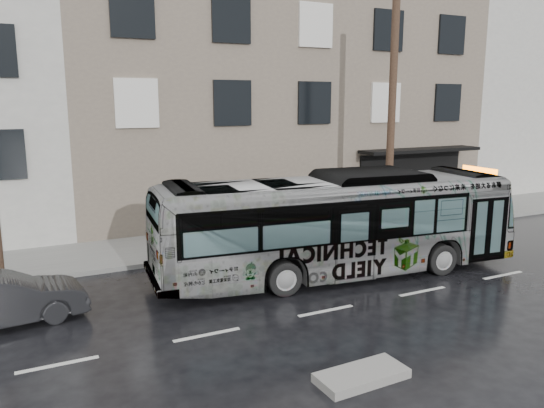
{
  "coord_description": "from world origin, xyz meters",
  "views": [
    {
      "loc": [
        -6.87,
        -13.36,
        5.29
      ],
      "look_at": [
        0.92,
        2.5,
        1.84
      ],
      "focal_mm": 35.0,
      "sensor_mm": 36.0,
      "label": 1
    }
  ],
  "objects": [
    {
      "name": "utility_pole_front",
      "position": [
        6.5,
        3.3,
        4.65
      ],
      "size": [
        0.3,
        0.3,
        9.0
      ],
      "primitive_type": "cylinder",
      "color": "#4D3526",
      "rests_on": "sidewalk"
    },
    {
      "name": "dark_sedan",
      "position": [
        -7.42,
        0.16,
        0.64
      ],
      "size": [
        3.99,
        1.75,
        1.28
      ],
      "primitive_type": "imported",
      "rotation": [
        0.0,
        0.0,
        1.68
      ],
      "color": "black",
      "rests_on": "ground"
    },
    {
      "name": "ground",
      "position": [
        0.0,
        0.0,
        0.0
      ],
      "size": [
        120.0,
        120.0,
        0.0
      ],
      "primitive_type": "plane",
      "color": "black",
      "rests_on": "ground"
    },
    {
      "name": "slush_pile",
      "position": [
        -1.19,
        -5.72,
        0.09
      ],
      "size": [
        1.83,
        0.86,
        0.18
      ],
      "primitive_type": "cube",
      "rotation": [
        0.0,
        0.0,
        0.03
      ],
      "color": "gray",
      "rests_on": "ground"
    },
    {
      "name": "sidewalk",
      "position": [
        0.0,
        4.9,
        0.07
      ],
      "size": [
        90.0,
        3.6,
        0.15
      ],
      "primitive_type": "cube",
      "color": "gray",
      "rests_on": "ground"
    },
    {
      "name": "sign_post",
      "position": [
        7.6,
        3.3,
        1.35
      ],
      "size": [
        0.06,
        0.06,
        2.4
      ],
      "primitive_type": "cylinder",
      "color": "slate",
      "rests_on": "sidewalk"
    },
    {
      "name": "building_filler",
      "position": [
        24.0,
        12.7,
        6.0
      ],
      "size": [
        18.0,
        12.0,
        12.0
      ],
      "primitive_type": "cube",
      "color": "beige",
      "rests_on": "ground"
    },
    {
      "name": "bus",
      "position": [
        1.86,
        -0.13,
        1.59
      ],
      "size": [
        11.6,
        3.81,
        3.17
      ],
      "primitive_type": "imported",
      "rotation": [
        0.0,
        0.0,
        1.47
      ],
      "color": "#B2B2B2",
      "rests_on": "ground"
    },
    {
      "name": "building_taupe",
      "position": [
        5.0,
        12.7,
        5.5
      ],
      "size": [
        20.0,
        12.0,
        11.0
      ],
      "primitive_type": "cube",
      "color": "gray",
      "rests_on": "ground"
    },
    {
      "name": "white_sedan",
      "position": [
        8.33,
        1.28,
        0.67
      ],
      "size": [
        4.72,
        2.18,
        1.34
      ],
      "primitive_type": "imported",
      "rotation": [
        0.0,
        0.0,
        1.64
      ],
      "color": "silver",
      "rests_on": "ground"
    }
  ]
}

